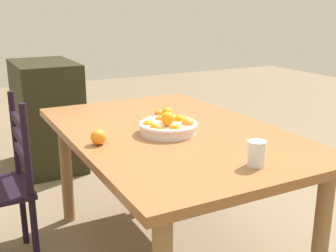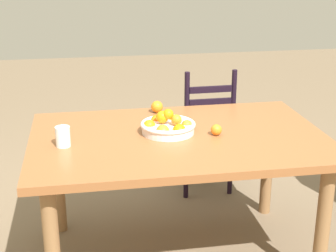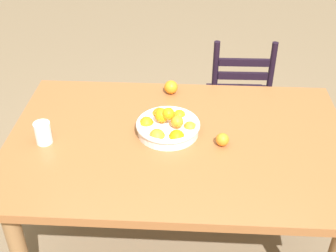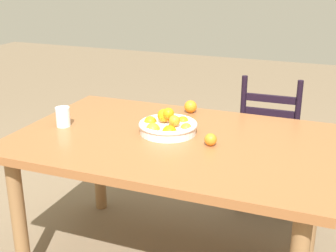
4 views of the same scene
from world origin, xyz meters
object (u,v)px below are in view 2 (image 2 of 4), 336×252
chair_near_window (205,132)px  fruit_bowl (168,126)px  orange_loose_0 (216,130)px  dining_table (178,151)px  drinking_glass (63,137)px  orange_loose_1 (157,107)px

chair_near_window → fruit_bowl: bearing=61.3°
chair_near_window → orange_loose_0: bearing=78.6°
dining_table → orange_loose_0: (0.21, -0.03, 0.12)m
dining_table → chair_near_window: chair_near_window is taller
dining_table → fruit_bowl: bearing=138.4°
fruit_bowl → drinking_glass: fruit_bowl is taller
fruit_bowl → drinking_glass: 0.58m
chair_near_window → orange_loose_1: bearing=44.0°
fruit_bowl → orange_loose_0: (0.26, -0.08, -0.01)m
fruit_bowl → drinking_glass: (-0.57, -0.11, 0.01)m
chair_near_window → fruit_bowl: 0.97m
dining_table → orange_loose_0: 0.24m
chair_near_window → fruit_bowl: chair_near_window is taller
chair_near_window → orange_loose_1: chair_near_window is taller
dining_table → chair_near_window: bearing=66.7°
orange_loose_1 → fruit_bowl: bearing=-89.6°
dining_table → chair_near_window: size_ratio=1.72×
fruit_bowl → orange_loose_0: 0.27m
orange_loose_0 → orange_loose_1: 0.53m
fruit_bowl → dining_table: bearing=-41.6°
fruit_bowl → orange_loose_1: bearing=90.4°
dining_table → orange_loose_0: size_ratio=26.26×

